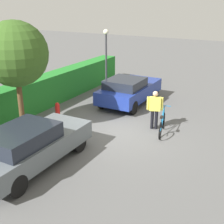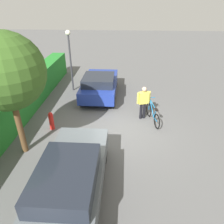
# 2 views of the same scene
# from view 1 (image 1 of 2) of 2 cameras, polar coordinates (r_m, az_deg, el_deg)

# --- Properties ---
(ground_plane) EXTENTS (60.00, 60.00, 0.00)m
(ground_plane) POSITION_cam_1_polar(r_m,az_deg,el_deg) (12.12, 1.77, -3.82)
(ground_plane) COLOR #5A5A5A
(hedge_row) EXTENTS (14.88, 0.90, 1.47)m
(hedge_row) POSITION_cam_1_polar(r_m,az_deg,el_deg) (14.49, -15.15, 2.70)
(hedge_row) COLOR #237929
(hedge_row) RESTS_ON ground
(parked_car_near) EXTENTS (4.24, 1.71, 1.39)m
(parked_car_near) POSITION_cam_1_polar(r_m,az_deg,el_deg) (9.80, -15.04, -5.98)
(parked_car_near) COLOR slate
(parked_car_near) RESTS_ON ground
(parked_car_far) EXTENTS (4.00, 1.85, 1.36)m
(parked_car_far) POSITION_cam_1_polar(r_m,az_deg,el_deg) (15.22, 3.18, 4.15)
(parked_car_far) COLOR navy
(parked_car_far) RESTS_ON ground
(bicycle) EXTENTS (1.71, 0.60, 0.97)m
(bicycle) POSITION_cam_1_polar(r_m,az_deg,el_deg) (12.06, 9.28, -2.28)
(bicycle) COLOR black
(bicycle) RESTS_ON ground
(person_rider) EXTENTS (0.34, 0.61, 1.58)m
(person_rider) POSITION_cam_1_polar(r_m,az_deg,el_deg) (12.25, 7.96, 0.88)
(person_rider) COLOR black
(person_rider) RESTS_ON ground
(street_lamp) EXTENTS (0.28, 0.28, 3.48)m
(street_lamp) POSITION_cam_1_polar(r_m,az_deg,el_deg) (16.33, -1.11, 11.06)
(street_lamp) COLOR #38383D
(street_lamp) RESTS_ON ground
(tree_kerbside) EXTENTS (2.44, 2.44, 4.27)m
(tree_kerbside) POSITION_cam_1_polar(r_m,az_deg,el_deg) (11.96, -17.53, 10.21)
(tree_kerbside) COLOR brown
(tree_kerbside) RESTS_ON ground
(fire_hydrant) EXTENTS (0.20, 0.20, 0.81)m
(fire_hydrant) POSITION_cam_1_polar(r_m,az_deg,el_deg) (13.35, -10.08, 0.12)
(fire_hydrant) COLOR red
(fire_hydrant) RESTS_ON ground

